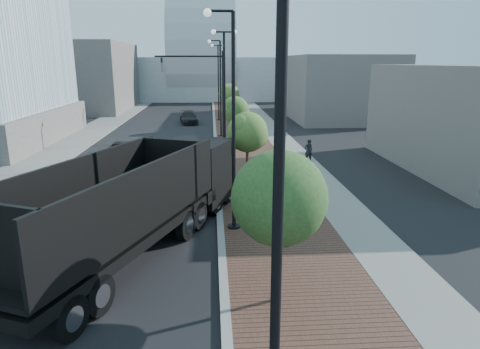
{
  "coord_description": "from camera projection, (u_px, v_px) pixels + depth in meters",
  "views": [
    {
      "loc": [
        -0.3,
        -7.57,
        7.21
      ],
      "look_at": [
        1.0,
        12.0,
        2.0
      ],
      "focal_mm": 31.82,
      "sensor_mm": 36.0,
      "label": 1
    }
  ],
  "objects": [
    {
      "name": "streetlight_1",
      "position": [
        231.0,
        133.0,
        17.73
      ],
      "size": [
        1.44,
        0.56,
        9.21
      ],
      "color": "black",
      "rests_on": "ground"
    },
    {
      "name": "streetlight_2",
      "position": [
        225.0,
        98.0,
        29.18
      ],
      "size": [
        1.72,
        0.56,
        9.28
      ],
      "color": "black",
      "rests_on": "ground"
    },
    {
      "name": "tree_0",
      "position": [
        281.0,
        198.0,
        12.28
      ],
      "size": [
        2.81,
        2.81,
        4.81
      ],
      "color": "#382619",
      "rests_on": "ground"
    },
    {
      "name": "concrete_strip",
      "position": [
        269.0,
        127.0,
        48.12
      ],
      "size": [
        2.4,
        140.0,
        0.13
      ],
      "primitive_type": "cube",
      "color": "slate",
      "rests_on": "ground"
    },
    {
      "name": "tree_1",
      "position": [
        248.0,
        132.0,
        22.85
      ],
      "size": [
        2.25,
        2.18,
        4.64
      ],
      "color": "#382619",
      "rests_on": "ground"
    },
    {
      "name": "commercial_block_nw",
      "position": [
        81.0,
        77.0,
        64.46
      ],
      "size": [
        14.0,
        20.0,
        10.0
      ],
      "primitive_type": "cube",
      "color": "#655E5B",
      "rests_on": "ground"
    },
    {
      "name": "dark_car_mid",
      "position": [
        120.0,
        151.0,
        32.26
      ],
      "size": [
        2.3,
        4.73,
        1.3
      ],
      "primitive_type": "imported",
      "rotation": [
        0.0,
        0.0,
        -0.03
      ],
      "color": "black",
      "rests_on": "ground"
    },
    {
      "name": "traffic_mast",
      "position": [
        211.0,
        92.0,
        31.98
      ],
      "size": [
        5.09,
        0.2,
        8.0
      ],
      "color": "black",
      "rests_on": "ground"
    },
    {
      "name": "streetlight_3",
      "position": [
        220.0,
        93.0,
        40.87
      ],
      "size": [
        1.44,
        0.56,
        9.21
      ],
      "color": "black",
      "rests_on": "ground"
    },
    {
      "name": "streetlight_0",
      "position": [
        277.0,
        235.0,
        6.04
      ],
      "size": [
        1.72,
        0.56,
        9.28
      ],
      "color": "black",
      "rests_on": "ground"
    },
    {
      "name": "curb",
      "position": [
        215.0,
        127.0,
        47.72
      ],
      "size": [
        0.3,
        140.0,
        0.14
      ],
      "primitive_type": "cube",
      "color": "gray",
      "rests_on": "ground"
    },
    {
      "name": "tree_2",
      "position": [
        236.0,
        110.0,
        34.45
      ],
      "size": [
        2.26,
        2.19,
        4.55
      ],
      "color": "#382619",
      "rests_on": "ground"
    },
    {
      "name": "pedestrian",
      "position": [
        308.0,
        151.0,
        31.38
      ],
      "size": [
        0.68,
        0.51,
        1.7
      ],
      "primitive_type": "imported",
      "rotation": [
        0.0,
        0.0,
        3.32
      ],
      "color": "black",
      "rests_on": "ground"
    },
    {
      "name": "streetlight_4",
      "position": [
        218.0,
        82.0,
        52.33
      ],
      "size": [
        1.72,
        0.56,
        9.28
      ],
      "color": "black",
      "rests_on": "ground"
    },
    {
      "name": "white_sedan",
      "position": [
        136.0,
        215.0,
        18.53
      ],
      "size": [
        3.35,
        4.84,
        1.51
      ],
      "primitive_type": "imported",
      "rotation": [
        0.0,
        0.0,
        -0.42
      ],
      "color": "silver",
      "rests_on": "ground"
    },
    {
      "name": "sidewalk",
      "position": [
        246.0,
        127.0,
        47.95
      ],
      "size": [
        7.0,
        140.0,
        0.12
      ],
      "primitive_type": "cube",
      "color": "#4C2D23",
      "rests_on": "ground"
    },
    {
      "name": "utility_cover_2",
      "position": [
        254.0,
        174.0,
        27.61
      ],
      "size": [
        0.5,
        0.5,
        0.02
      ],
      "primitive_type": "cube",
      "color": "black",
      "rests_on": "sidewalk"
    },
    {
      "name": "dark_car_far",
      "position": [
        189.0,
        118.0,
        51.22
      ],
      "size": [
        2.55,
        4.92,
        1.36
      ],
      "primitive_type": "imported",
      "rotation": [
        0.0,
        0.0,
        0.14
      ],
      "color": "black",
      "rests_on": "ground"
    },
    {
      "name": "west_sidewalk",
      "position": [
        97.0,
        129.0,
        46.89
      ],
      "size": [
        4.0,
        140.0,
        0.12
      ],
      "primitive_type": "cube",
      "color": "slate",
      "rests_on": "ground"
    },
    {
      "name": "commercial_block_ne",
      "position": [
        332.0,
        86.0,
        57.39
      ],
      "size": [
        12.0,
        22.0,
        8.0
      ],
      "primitive_type": "cube",
      "color": "#69625F",
      "rests_on": "ground"
    },
    {
      "name": "convention_center",
      "position": [
        203.0,
        68.0,
        89.47
      ],
      "size": [
        50.0,
        30.0,
        50.0
      ],
      "color": "#9FA6A9",
      "rests_on": "ground"
    },
    {
      "name": "dump_truck",
      "position": [
        165.0,
        195.0,
        18.24
      ],
      "size": [
        8.12,
        14.06,
        3.95
      ],
      "rotation": [
        0.0,
        0.0,
        -0.4
      ],
      "color": "black",
      "rests_on": "ground"
    },
    {
      "name": "tree_3",
      "position": [
        229.0,
        94.0,
        45.93
      ],
      "size": [
        2.28,
        2.21,
        4.95
      ],
      "color": "#382619",
      "rests_on": "ground"
    },
    {
      "name": "utility_cover_1",
      "position": [
        281.0,
        245.0,
        17.0
      ],
      "size": [
        0.5,
        0.5,
        0.02
      ],
      "primitive_type": "cube",
      "color": "black",
      "rests_on": "sidewalk"
    }
  ]
}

